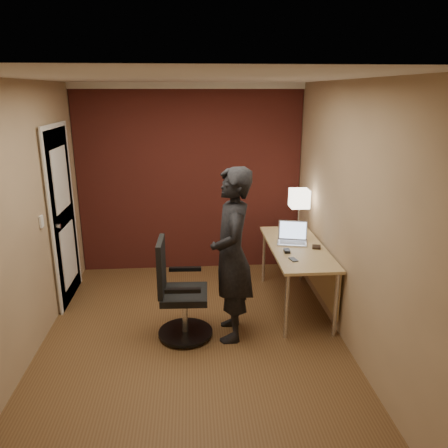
% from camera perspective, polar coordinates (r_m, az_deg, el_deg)
% --- Properties ---
extents(room, '(4.00, 4.00, 4.00)m').
position_cam_1_polar(room, '(5.49, -7.33, 6.06)').
color(room, brown).
rests_on(room, ground).
extents(desk, '(0.60, 1.50, 0.73)m').
position_cam_1_polar(desk, '(5.02, 10.24, -4.21)').
color(desk, '#D2B679').
rests_on(desk, ground).
extents(desk_lamp, '(0.22, 0.22, 0.54)m').
position_cam_1_polar(desk_lamp, '(5.35, 9.81, 3.24)').
color(desk_lamp, silver).
rests_on(desk_lamp, desk).
extents(laptop, '(0.38, 0.33, 0.23)m').
position_cam_1_polar(laptop, '(5.07, 8.93, -1.64)').
color(laptop, silver).
rests_on(laptop, desk).
extents(mouse, '(0.06, 0.10, 0.03)m').
position_cam_1_polar(mouse, '(4.76, 8.21, -3.49)').
color(mouse, black).
rests_on(mouse, desk).
extents(phone, '(0.09, 0.13, 0.01)m').
position_cam_1_polar(phone, '(4.56, 9.04, -4.60)').
color(phone, black).
rests_on(phone, desk).
extents(wallet, '(0.12, 0.13, 0.02)m').
position_cam_1_polar(wallet, '(4.94, 11.98, -2.96)').
color(wallet, black).
rests_on(wallet, desk).
extents(office_chair, '(0.55, 0.57, 1.01)m').
position_cam_1_polar(office_chair, '(4.41, -6.03, -9.34)').
color(office_chair, black).
rests_on(office_chair, ground).
extents(person, '(0.44, 0.65, 1.73)m').
position_cam_1_polar(person, '(4.25, 1.03, -4.10)').
color(person, black).
rests_on(person, ground).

